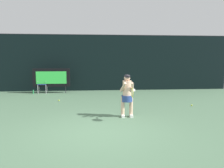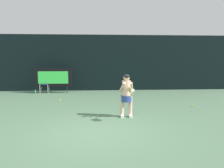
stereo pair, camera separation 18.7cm
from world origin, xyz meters
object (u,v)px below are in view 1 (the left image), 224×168
scoreboard (52,78)px  tennis_racket (132,93)px  umpire_chair (43,83)px  tennis_player (127,94)px  tennis_ball_spare (59,100)px  water_bottle (33,92)px  tennis_ball_loose (192,105)px

scoreboard → tennis_racket: size_ratio=3.65×
scoreboard → tennis_racket: scoreboard is taller
tennis_racket → umpire_chair: bearing=113.3°
tennis_player → tennis_ball_spare: tennis_player is taller
tennis_player → tennis_racket: size_ratio=2.52×
scoreboard → tennis_racket: (3.74, -6.65, 0.03)m
umpire_chair → tennis_player: 7.46m
tennis_racket → tennis_ball_spare: bearing=117.6°
tennis_player → tennis_ball_spare: 4.42m
water_bottle → tennis_player: size_ratio=0.17×
tennis_racket → tennis_ball_spare: 5.00m
water_bottle → umpire_chair: bearing=44.1°
scoreboard → water_bottle: 1.36m
umpire_chair → tennis_player: bearing=-55.2°
scoreboard → tennis_ball_loose: size_ratio=32.35×
water_bottle → tennis_ball_loose: 8.87m
tennis_ball_spare → water_bottle: bearing=127.5°
umpire_chair → tennis_racket: size_ratio=1.79×
tennis_player → tennis_racket: 0.69m
water_bottle → tennis_player: (4.72, -5.67, 0.72)m
water_bottle → tennis_ball_spare: 3.04m
water_bottle → tennis_racket: 7.99m
water_bottle → tennis_ball_spare: bearing=-52.5°
scoreboard → umpire_chair: size_ratio=2.04×
scoreboard → water_bottle: scoreboard is taller
tennis_racket → water_bottle: bearing=117.9°
tennis_ball_spare → tennis_racket: bearing=-53.3°
tennis_player → tennis_ball_loose: tennis_player is taller
scoreboard → tennis_ball_spare: scoreboard is taller
umpire_chair → tennis_ball_spare: umpire_chair is taller
scoreboard → tennis_player: (3.69, -5.98, -0.11)m
umpire_chair → scoreboard: bearing=-14.0°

